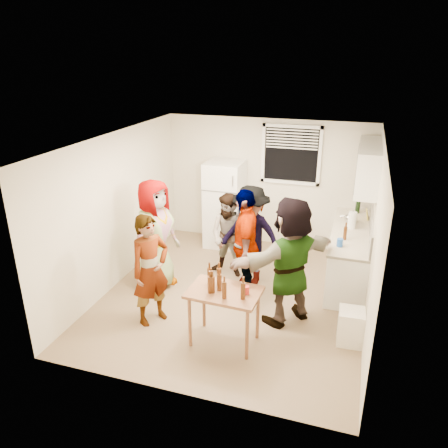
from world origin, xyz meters
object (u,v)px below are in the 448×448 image
(wine_bottle, at_px, (357,213))
(beer_bottle_table, at_px, (219,285))
(kettle, at_px, (350,223))
(guest_black, at_px, (244,294))
(blue_cup, at_px, (339,246))
(guest_stripe, at_px, (154,319))
(trash_bin, at_px, (351,326))
(guest_back_left, at_px, (229,274))
(red_cup, at_px, (246,294))
(guest_orange, at_px, (286,319))
(serving_table, at_px, (224,341))
(refrigerator, at_px, (225,204))
(guest_back_right, at_px, (249,282))
(beer_bottle_counter, at_px, (344,240))
(guest_grey, at_px, (158,285))

(wine_bottle, xyz_separation_m, beer_bottle_table, (-1.65, -3.08, -0.11))
(kettle, relative_size, guest_black, 0.14)
(blue_cup, bearing_deg, guest_stripe, -149.95)
(trash_bin, distance_m, guest_back_left, 2.52)
(red_cup, height_order, guest_orange, red_cup)
(serving_table, bearing_deg, beer_bottle_table, 130.88)
(wine_bottle, height_order, trash_bin, wine_bottle)
(trash_bin, xyz_separation_m, guest_black, (-1.68, 0.76, -0.25))
(refrigerator, bearing_deg, guest_back_left, -68.68)
(guest_back_right, bearing_deg, refrigerator, 130.73)
(beer_bottle_counter, bearing_deg, guest_grey, -165.30)
(guest_stripe, height_order, guest_black, guest_black)
(refrigerator, relative_size, red_cup, 15.58)
(serving_table, xyz_separation_m, guest_black, (-0.07, 1.26, 0.00))
(red_cup, height_order, guest_stripe, red_cup)
(beer_bottle_table, height_order, guest_black, beer_bottle_table)
(beer_bottle_table, bearing_deg, guest_grey, 144.77)
(red_cup, bearing_deg, wine_bottle, 68.58)
(red_cup, relative_size, guest_back_left, 0.07)
(beer_bottle_counter, relative_size, beer_bottle_table, 0.87)
(beer_bottle_table, bearing_deg, blue_cup, 45.59)
(guest_orange, bearing_deg, guest_back_right, -96.65)
(wine_bottle, bearing_deg, guest_grey, -145.76)
(kettle, distance_m, guest_stripe, 3.68)
(guest_stripe, height_order, guest_orange, guest_orange)
(guest_back_right, height_order, guest_orange, guest_back_right)
(kettle, distance_m, blue_cup, 1.05)
(guest_back_left, bearing_deg, guest_stripe, -102.18)
(guest_stripe, distance_m, guest_back_left, 1.80)
(kettle, xyz_separation_m, guest_orange, (-0.73, -1.86, -0.90))
(beer_bottle_counter, xyz_separation_m, guest_back_right, (-1.47, -0.21, -0.90))
(guest_back_right, bearing_deg, red_cup, -69.30)
(wine_bottle, distance_m, beer_bottle_table, 3.50)
(beer_bottle_table, distance_m, guest_grey, 1.90)
(refrigerator, xyz_separation_m, wine_bottle, (2.50, 0.16, 0.05))
(refrigerator, relative_size, wine_bottle, 5.08)
(beer_bottle_table, bearing_deg, guest_stripe, 177.43)
(guest_grey, height_order, guest_stripe, guest_grey)
(guest_black, bearing_deg, beer_bottle_table, -17.25)
(guest_orange, bearing_deg, guest_back_left, -89.85)
(kettle, xyz_separation_m, guest_back_left, (-1.93, -0.79, -0.90))
(kettle, height_order, guest_stripe, kettle)
(beer_bottle_table, distance_m, red_cup, 0.42)
(beer_bottle_counter, distance_m, guest_stripe, 3.18)
(refrigerator, relative_size, beer_bottle_counter, 8.02)
(trash_bin, relative_size, guest_black, 0.28)
(guest_grey, xyz_separation_m, guest_orange, (2.24, -0.34, 0.00))
(blue_cup, bearing_deg, trash_bin, -75.72)
(guest_grey, bearing_deg, guest_orange, -82.97)
(refrigerator, height_order, guest_back_left, refrigerator)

